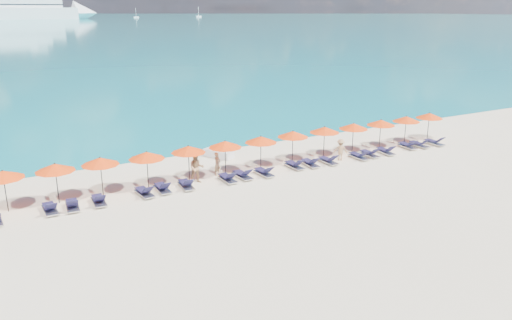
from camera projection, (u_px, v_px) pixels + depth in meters
ground at (281, 194)px, 28.38m from camera, size 1400.00×1400.00×0.00m
cruise_ship at (24, 8)px, 467.51m from camera, size 144.76×51.07×39.84m
sailboat_near at (136, 17)px, 556.31m from camera, size 5.73×1.91×10.51m
sailboat_far at (199, 16)px, 601.92m from camera, size 6.57×2.19×12.05m
jetski at (219, 153)px, 35.20m from camera, size 1.73×2.36×0.79m
beachgoer_a at (217, 164)px, 31.26m from camera, size 0.65×0.61×1.50m
beachgoer_b at (197, 168)px, 29.88m from camera, size 1.01×0.74×1.86m
beachgoer_c at (340, 150)px, 34.41m from camera, size 1.07×0.85×1.51m
umbrella_1 at (3, 175)px, 25.30m from camera, size 2.10×2.10×2.28m
umbrella_2 at (55, 167)px, 26.44m from camera, size 2.10×2.10×2.28m
umbrella_3 at (100, 161)px, 27.53m from camera, size 2.10×2.10×2.28m
umbrella_4 at (147, 155)px, 28.61m from camera, size 2.10×2.10×2.28m
umbrella_5 at (188, 149)px, 29.86m from camera, size 2.10×2.10×2.28m
umbrella_6 at (225, 144)px, 30.96m from camera, size 2.10×2.10×2.28m
umbrella_7 at (261, 139)px, 32.09m from camera, size 2.10×2.10×2.28m
umbrella_8 at (293, 134)px, 33.46m from camera, size 2.10×2.10×2.28m
umbrella_9 at (325, 130)px, 34.68m from camera, size 2.10×2.10×2.28m
umbrella_10 at (353, 126)px, 35.71m from camera, size 2.10×2.10×2.28m
umbrella_11 at (381, 123)px, 36.85m from camera, size 2.10×2.10×2.28m
umbrella_12 at (406, 119)px, 38.04m from camera, size 2.10×2.10×2.28m
umbrella_13 at (429, 116)px, 39.24m from camera, size 2.10×2.10×2.28m
lounger_3 at (50, 208)px, 25.68m from camera, size 0.69×1.72×0.66m
lounger_4 at (72, 205)px, 26.12m from camera, size 0.77×1.75×0.66m
lounger_5 at (99, 200)px, 26.78m from camera, size 0.69×1.72×0.66m
lounger_6 at (144, 192)px, 27.97m from camera, size 0.78×1.75×0.66m
lounger_7 at (163, 188)px, 28.61m from camera, size 0.65×1.71×0.66m
lounger_8 at (186, 184)px, 29.17m from camera, size 0.75×1.74×0.66m
lounger_9 at (228, 178)px, 30.28m from camera, size 0.64×1.71×0.66m
lounger_10 at (243, 175)px, 30.87m from camera, size 0.72×1.74×0.66m
lounger_11 at (264, 172)px, 31.37m from camera, size 0.70×1.73×0.66m
lounger_12 at (294, 165)px, 32.79m from camera, size 0.62×1.70×0.66m
lounger_13 at (310, 163)px, 33.24m from camera, size 0.76×1.74×0.66m
lounger_14 at (328, 160)px, 33.80m from camera, size 0.64×1.71×0.66m
lounger_15 at (359, 156)px, 34.84m from camera, size 0.64×1.71×0.66m
lounger_16 at (370, 153)px, 35.40m from camera, size 0.68×1.72×0.66m
lounger_17 at (386, 151)px, 36.03m from camera, size 0.79×1.75×0.66m
lounger_18 at (408, 145)px, 37.46m from camera, size 0.77×1.75×0.66m
lounger_19 at (419, 144)px, 37.82m from camera, size 0.68×1.72×0.66m
lounger_20 at (434, 142)px, 38.41m from camera, size 0.67×1.72×0.66m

